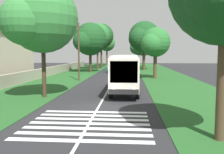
% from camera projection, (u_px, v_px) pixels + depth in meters
% --- Properties ---
extents(ground, '(160.00, 160.00, 0.00)m').
position_uv_depth(ground, '(98.00, 107.00, 17.76)').
color(ground, '#262628').
extents(grass_verge_left, '(120.00, 8.00, 0.04)m').
position_uv_depth(grass_verge_left, '(53.00, 82.00, 33.23)').
color(grass_verge_left, '#235623').
rests_on(grass_verge_left, ground).
extents(grass_verge_right, '(120.00, 8.00, 0.04)m').
position_uv_depth(grass_verge_right, '(175.00, 83.00, 32.06)').
color(grass_verge_right, '#235623').
rests_on(grass_verge_right, ground).
extents(centre_line, '(110.00, 0.16, 0.01)m').
position_uv_depth(centre_line, '(113.00, 83.00, 32.65)').
color(centre_line, silver).
rests_on(centre_line, ground).
extents(coach_bus, '(11.16, 2.62, 3.73)m').
position_uv_depth(coach_bus, '(125.00, 71.00, 24.81)').
color(coach_bus, silver).
rests_on(coach_bus, ground).
extents(zebra_crossing, '(5.85, 6.80, 0.01)m').
position_uv_depth(zebra_crossing, '(89.00, 124.00, 13.67)').
color(zebra_crossing, silver).
rests_on(zebra_crossing, ground).
extents(trailing_car_0, '(4.30, 1.78, 1.43)m').
position_uv_depth(trailing_car_0, '(128.00, 72.00, 42.03)').
color(trailing_car_0, gray).
rests_on(trailing_car_0, ground).
extents(trailing_car_1, '(4.30, 1.78, 1.43)m').
position_uv_depth(trailing_car_1, '(111.00, 69.00, 51.20)').
color(trailing_car_1, '#145933').
rests_on(trailing_car_1, ground).
extents(trailing_car_2, '(4.30, 1.78, 1.43)m').
position_uv_depth(trailing_car_2, '(127.00, 66.00, 59.91)').
color(trailing_car_2, silver).
rests_on(trailing_car_2, ground).
extents(trailing_minibus_0, '(6.00, 2.14, 2.53)m').
position_uv_depth(trailing_minibus_0, '(115.00, 62.00, 69.58)').
color(trailing_minibus_0, '#CC4C33').
rests_on(trailing_minibus_0, ground).
extents(roadside_tree_left_0, '(6.39, 5.34, 9.81)m').
position_uv_depth(roadside_tree_left_0, '(106.00, 44.00, 79.27)').
color(roadside_tree_left_0, brown).
rests_on(roadside_tree_left_0, grass_verge_left).
extents(roadside_tree_left_1, '(8.01, 6.76, 10.14)m').
position_uv_depth(roadside_tree_left_1, '(89.00, 40.00, 50.18)').
color(roadside_tree_left_1, '#3D2D1E').
rests_on(roadside_tree_left_1, grass_verge_left).
extents(roadside_tree_left_2, '(7.48, 6.32, 11.21)m').
position_uv_depth(roadside_tree_left_2, '(97.00, 37.00, 59.33)').
color(roadside_tree_left_2, '#4C3826').
rests_on(roadside_tree_left_2, grass_verge_left).
extents(roadside_tree_left_3, '(8.33, 6.98, 12.21)m').
position_uv_depth(roadside_tree_left_3, '(101.00, 37.00, 69.01)').
color(roadside_tree_left_3, '#4C3826').
rests_on(roadside_tree_left_3, grass_verge_left).
extents(roadside_tree_left_4, '(7.65, 6.15, 10.04)m').
position_uv_depth(roadside_tree_left_4, '(42.00, 20.00, 21.26)').
color(roadside_tree_left_4, '#3D2D1E').
rests_on(roadside_tree_left_4, grass_verge_left).
extents(roadside_tree_right_0, '(6.84, 5.56, 8.72)m').
position_uv_depth(roadside_tree_right_0, '(138.00, 47.00, 79.79)').
color(roadside_tree_right_0, '#4C3826').
rests_on(roadside_tree_right_0, grass_verge_right).
extents(roadside_tree_right_1, '(8.56, 7.25, 11.33)m').
position_uv_depth(roadside_tree_right_1, '(143.00, 37.00, 56.56)').
color(roadside_tree_right_1, '#4C3826').
rests_on(roadside_tree_right_1, grass_verge_right).
extents(roadside_tree_right_3, '(5.56, 4.60, 7.87)m').
position_uv_depth(roadside_tree_right_3, '(154.00, 43.00, 37.47)').
color(roadside_tree_right_3, '#4C3826').
rests_on(roadside_tree_right_3, grass_verge_right).
extents(roadside_tree_right_4, '(7.01, 5.84, 8.96)m').
position_uv_depth(roadside_tree_right_4, '(143.00, 46.00, 66.95)').
color(roadside_tree_right_4, brown).
rests_on(roadside_tree_right_4, grass_verge_right).
extents(utility_pole, '(0.24, 1.40, 8.17)m').
position_uv_depth(utility_pole, '(79.00, 51.00, 34.48)').
color(utility_pole, '#473828').
rests_on(utility_pole, grass_verge_left).
extents(roadside_wall, '(70.00, 0.40, 1.50)m').
position_uv_depth(roadside_wall, '(41.00, 73.00, 38.36)').
color(roadside_wall, '#B2A893').
rests_on(roadside_wall, grass_verge_left).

